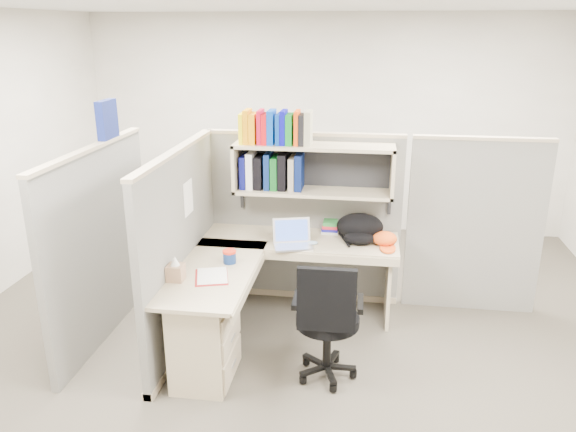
% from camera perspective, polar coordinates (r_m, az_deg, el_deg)
% --- Properties ---
extents(ground, '(6.00, 6.00, 0.00)m').
position_cam_1_polar(ground, '(4.82, 0.27, -12.90)').
color(ground, '#3C372F').
rests_on(ground, ground).
extents(room_shell, '(6.00, 6.00, 6.00)m').
position_cam_1_polar(room_shell, '(4.20, 0.30, 6.27)').
color(room_shell, '#B4AEA2').
rests_on(room_shell, ground).
extents(cubicle, '(3.79, 1.84, 1.95)m').
position_cam_1_polar(cubicle, '(4.89, -3.23, -0.64)').
color(cubicle, '#5F5F5A').
rests_on(cubicle, ground).
extents(desk, '(1.74, 1.75, 0.73)m').
position_cam_1_polar(desk, '(4.43, -5.56, -9.51)').
color(desk, tan).
rests_on(desk, ground).
extents(laptop, '(0.40, 0.40, 0.23)m').
position_cam_1_polar(laptop, '(4.78, 0.52, -1.88)').
color(laptop, silver).
rests_on(laptop, desk).
extents(backpack, '(0.41, 0.32, 0.24)m').
position_cam_1_polar(backpack, '(4.94, 7.30, -1.27)').
color(backpack, black).
rests_on(backpack, desk).
extents(orange_cap, '(0.26, 0.29, 0.12)m').
position_cam_1_polar(orange_cap, '(4.92, 9.80, -2.27)').
color(orange_cap, '#D84A12').
rests_on(orange_cap, desk).
extents(snack_canister, '(0.11, 0.11, 0.11)m').
position_cam_1_polar(snack_canister, '(4.51, -5.96, -4.10)').
color(snack_canister, navy).
rests_on(snack_canister, desk).
extents(tissue_box, '(0.12, 0.12, 0.19)m').
position_cam_1_polar(tissue_box, '(4.26, -11.37, -5.23)').
color(tissue_box, tan).
rests_on(tissue_box, desk).
extents(mouse, '(0.10, 0.08, 0.03)m').
position_cam_1_polar(mouse, '(4.87, 2.53, -2.73)').
color(mouse, '#88A6C2').
rests_on(mouse, desk).
extents(paper_cup, '(0.08, 0.08, 0.09)m').
position_cam_1_polar(paper_cup, '(5.18, 0.82, -1.05)').
color(paper_cup, silver).
rests_on(paper_cup, desk).
extents(book_stack, '(0.16, 0.21, 0.10)m').
position_cam_1_polar(book_stack, '(5.19, 4.32, -1.01)').
color(book_stack, slate).
rests_on(book_stack, desk).
extents(loose_paper, '(0.30, 0.35, 0.00)m').
position_cam_1_polar(loose_paper, '(4.32, -7.70, -6.02)').
color(loose_paper, silver).
rests_on(loose_paper, desk).
extents(task_chair, '(0.51, 0.48, 0.99)m').
position_cam_1_polar(task_chair, '(4.23, 3.96, -12.34)').
color(task_chair, black).
rests_on(task_chair, ground).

